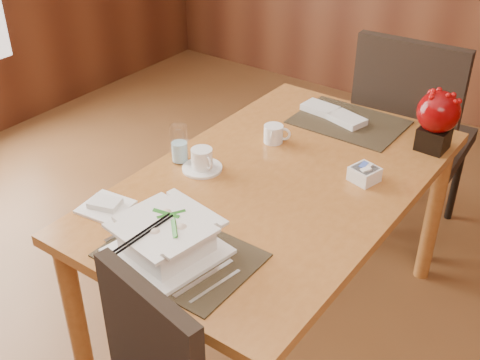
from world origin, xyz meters
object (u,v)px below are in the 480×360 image
Objects in this scene: coffee_cup at (202,161)px; creamer_jug at (273,134)px; water_glass at (179,144)px; bread_plate at (106,207)px; dining_table at (278,200)px; sugar_caddy at (364,174)px; soup_setting at (167,239)px; berry_decor at (438,117)px; far_chair at (409,130)px.

coffee_cup is 1.50× the size of creamer_jug.
bread_plate is at bearing -90.00° from water_glass.
water_glass is 0.99× the size of bread_plate.
dining_table is 16.72× the size of sugar_caddy.
water_glass reaches higher than soup_setting.
sugar_caddy is at bearing 32.50° from dining_table.
berry_decor reaches higher than sugar_caddy.
soup_setting is 3.79× the size of sugar_caddy.
soup_setting is at bearing -110.21° from berry_decor.
coffee_cup is 0.14× the size of far_chair.
coffee_cup is (-0.23, 0.45, -0.02)m from soup_setting.
coffee_cup reaches higher than sugar_caddy.
berry_decor is at bearing 55.42° from dining_table.
bread_plate is 1.51m from far_chair.
coffee_cup is at bearing 64.40° from far_chair.
far_chair is at bearing 40.74° from creamer_jug.
bread_plate reaches higher than dining_table.
water_glass is at bearing -145.45° from creamer_jug.
berry_decor is 1.60× the size of bread_plate.
coffee_cup is 1.12m from far_chair.
creamer_jug is at bearing 59.27° from water_glass.
coffee_cup is 1.00× the size of water_glass.
far_chair reaches higher than bread_plate.
soup_setting reaches higher than creamer_jug.
berry_decor reaches higher than soup_setting.
creamer_jug is (-0.17, 0.22, 0.13)m from dining_table.
coffee_cup is at bearing -134.17° from berry_decor.
water_glass is (-0.10, -0.00, 0.04)m from coffee_cup.
soup_setting is 0.56m from water_glass.
coffee_cup is 0.11m from water_glass.
coffee_cup is 0.99× the size of bread_plate.
sugar_caddy is at bearing -31.88° from creamer_jug.
soup_setting is at bearing -10.28° from bread_plate.
berry_decor is at bearing 5.91° from creamer_jug.
water_glass is at bearing -155.57° from sugar_caddy.
creamer_jug is 0.09× the size of far_chair.
creamer_jug is 0.66× the size of bread_plate.
soup_setting is at bearing -62.95° from coffee_cup.
sugar_caddy is (0.43, -0.05, -0.01)m from creamer_jug.
water_glass is 0.62× the size of berry_decor.
dining_table is at bearing 23.86° from coffee_cup.
far_chair reaches higher than coffee_cup.
water_glass reaches higher than sugar_caddy.
sugar_caddy is 0.08× the size of far_chair.
water_glass is 1.17m from far_chair.
berry_decor is 0.23× the size of far_chair.
soup_setting is 2.26× the size of coffee_cup.
dining_table is 6.16× the size of berry_decor.
bread_plate is at bearing -105.05° from coffee_cup.
berry_decor is at bearing 73.23° from sugar_caddy.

